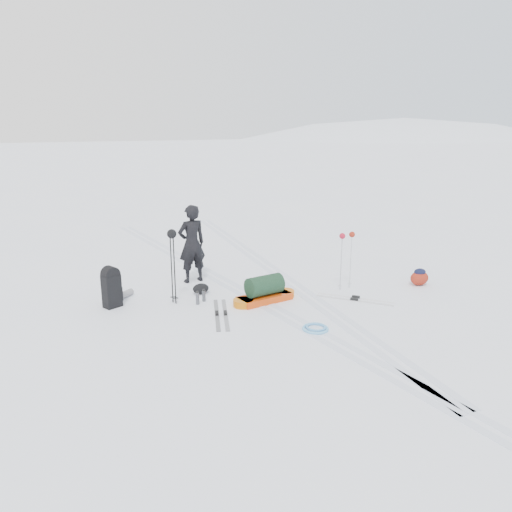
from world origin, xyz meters
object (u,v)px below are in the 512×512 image
object	(u,v)px
pulk_sled	(265,292)
expedition_rucksack	(113,287)
skier	(192,244)
ski_poles_black	(172,243)

from	to	relation	value
pulk_sled	expedition_rucksack	world-z (taller)	expedition_rucksack
skier	ski_poles_black	bearing A→B (deg)	50.15
skier	expedition_rucksack	distance (m)	2.20
skier	pulk_sled	distance (m)	2.25
ski_poles_black	pulk_sled	bearing A→B (deg)	-9.09
pulk_sled	expedition_rucksack	bearing A→B (deg)	151.29
skier	ski_poles_black	world-z (taller)	skier
expedition_rucksack	ski_poles_black	world-z (taller)	ski_poles_black
pulk_sled	ski_poles_black	bearing A→B (deg)	149.24
pulk_sled	expedition_rucksack	size ratio (longest dim) A/B	1.75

